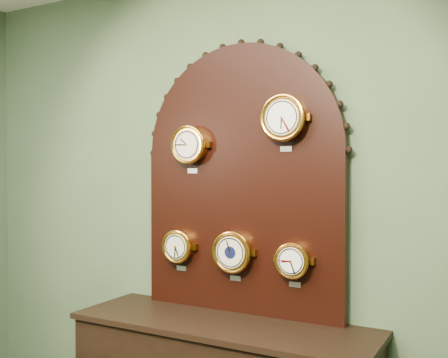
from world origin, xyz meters
The scene contains 7 objects.
wall_back centered at (0.00, 2.50, 1.40)m, with size 4.00×4.00×0.00m, color #4B6545.
display_board centered at (0.00, 2.45, 1.63)m, with size 1.26×0.06×1.53m.
roman_clock centered at (-0.30, 2.38, 1.77)m, with size 0.23×0.08×0.28m.
arabic_clock centered at (0.28, 2.38, 1.90)m, with size 0.25×0.08×0.30m.
hygrometer centered at (-0.38, 2.38, 1.18)m, with size 0.20×0.08×0.25m.
barometer centered at (-0.02, 2.38, 1.18)m, with size 0.24×0.08×0.29m.
tide_clock centered at (0.34, 2.38, 1.16)m, with size 0.19×0.08×0.24m.
Camera 1 is at (1.33, -0.17, 1.64)m, focal length 42.17 mm.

